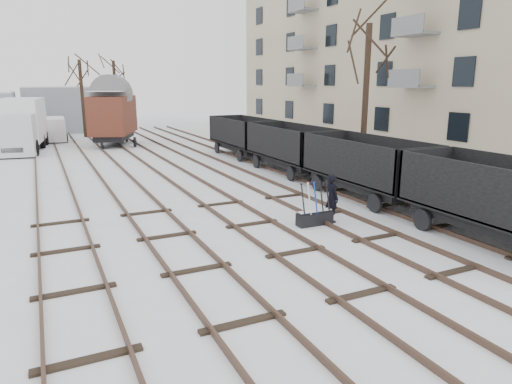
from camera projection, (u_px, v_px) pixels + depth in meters
ground at (296, 253)px, 13.20m from camera, size 120.00×120.00×0.00m
tracks at (170, 171)px, 25.19m from camera, size 13.90×52.00×0.16m
apartment_block at (443, 36)px, 31.99m from camera, size 10.12×45.00×16.10m
shed_right at (61, 109)px, 46.10m from camera, size 7.00×6.00×4.50m
ground_frame at (315, 217)px, 15.77m from camera, size 1.30×0.42×1.49m
worker at (332, 198)px, 16.04m from camera, size 0.44×0.64×1.71m
freight_wagon_a at (502, 213)px, 13.74m from camera, size 2.50×6.24×2.55m
freight_wagon_b at (366, 175)px, 19.35m from camera, size 2.50×6.24×2.55m
freight_wagon_c at (291, 155)px, 24.97m from camera, size 2.50×6.24×2.55m
freight_wagon_d at (243, 142)px, 30.59m from camera, size 2.50×6.24×2.55m
box_van_wagon at (113, 114)px, 35.67m from camera, size 4.74×6.22×4.23m
lorry at (20, 124)px, 32.61m from camera, size 3.41×8.44×3.72m
panel_van at (53, 129)px, 38.65m from camera, size 2.04×4.49×1.96m
tree_near at (365, 104)px, 22.44m from camera, size 0.30×0.30×7.56m
tree_far_left at (83, 99)px, 40.85m from camera, size 0.30×0.30×6.82m
tree_far_right at (116, 96)px, 46.45m from camera, size 0.30×0.30×7.01m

